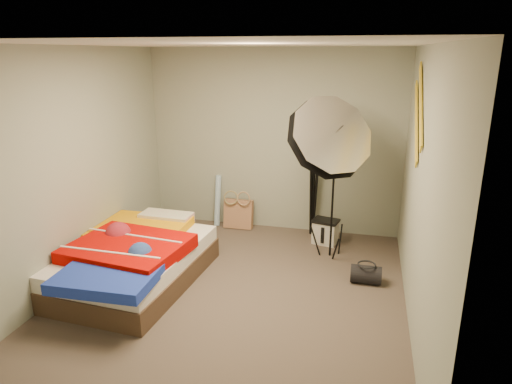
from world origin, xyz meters
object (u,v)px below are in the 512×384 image
(tote_bag, at_px, (239,214))
(camera_case, at_px, (325,232))
(duffel_bag, at_px, (366,274))
(camera_tripod, at_px, (314,177))
(wrapping_roll, at_px, (218,200))
(photo_umbrella, at_px, (327,140))
(bed, at_px, (133,259))

(tote_bag, relative_size, camera_case, 1.35)
(duffel_bag, relative_size, camera_tripod, 0.23)
(wrapping_roll, bearing_deg, camera_tripod, -1.48)
(wrapping_roll, distance_m, camera_case, 1.65)
(camera_case, bearing_deg, photo_umbrella, -75.06)
(tote_bag, distance_m, camera_case, 1.30)
(wrapping_roll, height_order, photo_umbrella, photo_umbrella)
(camera_case, xyz_separation_m, bed, (-1.94, -1.57, 0.12))
(tote_bag, relative_size, camera_tripod, 0.29)
(wrapping_roll, height_order, duffel_bag, wrapping_roll)
(tote_bag, bearing_deg, duffel_bag, -35.30)
(tote_bag, xyz_separation_m, photo_umbrella, (1.29, -0.83, 1.29))
(wrapping_roll, relative_size, duffel_bag, 2.22)
(camera_case, relative_size, camera_tripod, 0.21)
(duffel_bag, height_order, photo_umbrella, photo_umbrella)
(camera_case, height_order, duffel_bag, camera_case)
(tote_bag, bearing_deg, camera_tripod, 0.49)
(tote_bag, xyz_separation_m, bed, (-0.67, -1.84, 0.06))
(wrapping_roll, distance_m, bed, 1.93)
(camera_case, distance_m, duffel_bag, 1.13)
(tote_bag, height_order, camera_tripod, camera_tripod)
(camera_tripod, bearing_deg, wrapping_roll, 178.52)
(bed, height_order, photo_umbrella, photo_umbrella)
(bed, bearing_deg, tote_bag, 70.11)
(duffel_bag, distance_m, camera_tripod, 1.65)
(camera_tripod, bearing_deg, camera_case, -53.56)
(camera_case, bearing_deg, tote_bag, -179.15)
(wrapping_roll, xyz_separation_m, camera_case, (1.60, -0.33, -0.21))
(wrapping_roll, relative_size, photo_umbrella, 0.35)
(camera_case, height_order, photo_umbrella, photo_umbrella)
(camera_case, bearing_deg, wrapping_roll, -178.59)
(wrapping_roll, height_order, bed, wrapping_roll)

